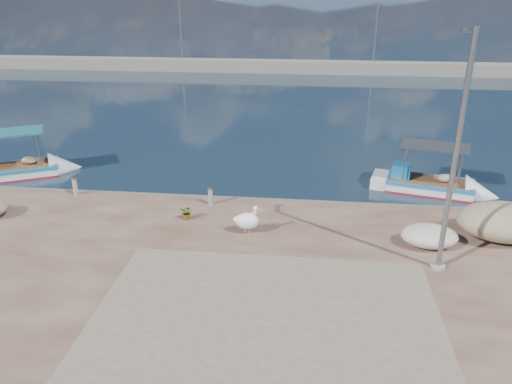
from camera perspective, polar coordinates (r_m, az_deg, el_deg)
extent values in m
plane|color=#162635|center=(15.87, -1.56, -9.60)|extent=(1400.00, 1400.00, 0.00)
cube|color=gray|center=(13.04, 1.05, -14.96)|extent=(9.00, 7.00, 0.01)
cube|color=gray|center=(53.91, 4.46, 14.09)|extent=(120.00, 2.20, 1.20)
cylinder|color=gray|center=(55.27, -8.58, 17.67)|extent=(0.16, 0.16, 7.00)
cylinder|color=gray|center=(53.83, 13.51, 17.20)|extent=(0.16, 0.16, 7.00)
cube|color=white|center=(26.52, -25.62, 1.84)|extent=(5.49, 4.01, 0.87)
cube|color=#1A6EAF|center=(26.40, -25.76, 2.62)|extent=(4.21, 3.37, 0.13)
cube|color=maroon|center=(26.54, -25.60, 1.73)|extent=(4.20, 3.35, 0.11)
cube|color=#185462|center=(25.94, -26.39, 6.13)|extent=(3.34, 2.82, 0.07)
cube|color=white|center=(23.44, 19.17, 0.28)|extent=(5.36, 2.86, 0.84)
cube|color=#1A6EAF|center=(23.31, 19.28, 1.14)|extent=(3.99, 2.57, 0.12)
cube|color=maroon|center=(23.45, 19.15, 0.17)|extent=(3.98, 2.55, 0.11)
cube|color=#1A6EAF|center=(23.22, 16.27, 2.37)|extent=(0.96, 0.96, 0.62)
cube|color=#22262C|center=(22.80, 19.80, 4.95)|extent=(3.11, 2.22, 0.07)
cylinder|color=tan|center=(17.26, -1.24, -4.35)|extent=(0.03, 0.03, 0.27)
cylinder|color=tan|center=(17.24, -0.80, -4.39)|extent=(0.03, 0.03, 0.27)
ellipsoid|color=white|center=(17.10, -1.02, -3.33)|extent=(0.84, 0.55, 0.58)
cylinder|color=white|center=(16.93, -0.20, -2.51)|extent=(0.19, 0.12, 0.49)
sphere|color=white|center=(16.84, -0.07, -1.87)|extent=(0.16, 0.16, 0.16)
cone|color=#E07F57|center=(16.83, 0.58, -2.03)|extent=(0.40, 0.11, 0.12)
cylinder|color=gray|center=(14.92, 21.82, 3.57)|extent=(0.16, 0.16, 7.00)
cylinder|color=gray|center=(16.28, 20.07, -7.98)|extent=(0.44, 0.44, 0.10)
cube|color=gray|center=(14.91, 23.11, 16.65)|extent=(0.35, 0.18, 0.12)
cylinder|color=gray|center=(19.50, -5.21, -0.50)|extent=(0.18, 0.18, 0.69)
cylinder|color=gray|center=(19.37, -5.25, 0.44)|extent=(0.24, 0.24, 0.06)
cylinder|color=gray|center=(21.61, -19.97, 0.60)|extent=(0.19, 0.19, 0.73)
cylinder|color=gray|center=(21.49, -20.10, 1.51)|extent=(0.25, 0.25, 0.06)
imported|color=#33722D|center=(18.40, -7.87, -2.33)|extent=(0.60, 0.56, 0.54)
ellipsoid|color=#B9AF8A|center=(18.70, 26.50, -3.06)|extent=(3.11, 2.22, 1.22)
ellipsoid|color=silver|center=(17.37, 19.19, -4.76)|extent=(1.84, 1.38, 0.69)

